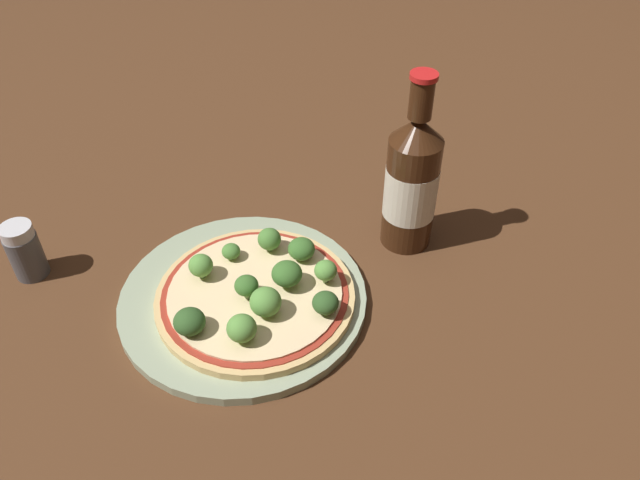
# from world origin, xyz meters

# --- Properties ---
(ground_plane) EXTENTS (3.00, 3.00, 0.00)m
(ground_plane) POSITION_xyz_m (0.00, 0.00, 0.00)
(ground_plane) COLOR #4C2D19
(plate) EXTENTS (0.29, 0.29, 0.01)m
(plate) POSITION_xyz_m (0.02, 0.01, 0.01)
(plate) COLOR #93A384
(plate) RESTS_ON ground_plane
(pizza) EXTENTS (0.23, 0.23, 0.01)m
(pizza) POSITION_xyz_m (0.02, -0.01, 0.02)
(pizza) COLOR tan
(pizza) RESTS_ON plate
(broccoli_floret_0) EXTENTS (0.03, 0.03, 0.03)m
(broccoli_floret_0) POSITION_xyz_m (-0.00, 0.05, 0.04)
(broccoli_floret_0) COLOR #7A9E5B
(broccoli_floret_0) RESTS_ON pizza
(broccoli_floret_1) EXTENTS (0.03, 0.03, 0.03)m
(broccoli_floret_1) POSITION_xyz_m (0.08, -0.07, 0.04)
(broccoli_floret_1) COLOR #7A9E5B
(broccoli_floret_1) RESTS_ON pizza
(broccoli_floret_2) EXTENTS (0.04, 0.04, 0.03)m
(broccoli_floret_2) POSITION_xyz_m (0.05, -0.04, 0.05)
(broccoli_floret_2) COLOR #7A9E5B
(broccoli_floret_2) RESTS_ON pizza
(broccoli_floret_3) EXTENTS (0.03, 0.03, 0.03)m
(broccoli_floret_3) POSITION_xyz_m (0.08, 0.02, 0.04)
(broccoli_floret_3) COLOR #7A9E5B
(broccoli_floret_3) RESTS_ON pizza
(broccoli_floret_4) EXTENTS (0.03, 0.03, 0.03)m
(broccoli_floret_4) POSITION_xyz_m (0.01, -0.01, 0.04)
(broccoli_floret_4) COLOR #7A9E5B
(broccoli_floret_4) RESTS_ON pizza
(broccoli_floret_5) EXTENTS (0.03, 0.03, 0.03)m
(broccoli_floret_5) POSITION_xyz_m (0.04, -0.09, 0.04)
(broccoli_floret_5) COLOR #7A9E5B
(broccoli_floret_5) RESTS_ON pizza
(broccoli_floret_6) EXTENTS (0.03, 0.03, 0.03)m
(broccoli_floret_6) POSITION_xyz_m (0.09, -0.02, 0.04)
(broccoli_floret_6) COLOR #7A9E5B
(broccoli_floret_6) RESTS_ON pizza
(broccoli_floret_7) EXTENTS (0.03, 0.03, 0.03)m
(broccoli_floret_7) POSITION_xyz_m (-0.04, -0.05, 0.04)
(broccoli_floret_7) COLOR #7A9E5B
(broccoli_floret_7) RESTS_ON pizza
(broccoli_floret_8) EXTENTS (0.02, 0.02, 0.02)m
(broccoli_floret_8) POSITION_xyz_m (0.04, 0.05, 0.04)
(broccoli_floret_8) COLOR #7A9E5B
(broccoli_floret_8) RESTS_ON pizza
(broccoli_floret_9) EXTENTS (0.03, 0.03, 0.03)m
(broccoli_floret_9) POSITION_xyz_m (-0.07, 0.01, 0.04)
(broccoli_floret_9) COLOR #7A9E5B
(broccoli_floret_9) RESTS_ON pizza
(broccoli_floret_10) EXTENTS (0.03, 0.03, 0.03)m
(broccoli_floret_10) POSITION_xyz_m (-0.00, -0.04, 0.04)
(broccoli_floret_10) COLOR #7A9E5B
(broccoli_floret_10) RESTS_ON pizza
(beer_bottle) EXTENTS (0.07, 0.07, 0.23)m
(beer_bottle) POSITION_xyz_m (0.22, -0.09, 0.09)
(beer_bottle) COLOR #381E0F
(beer_bottle) RESTS_ON ground_plane
(pepper_shaker) EXTENTS (0.04, 0.04, 0.07)m
(pepper_shaker) POSITION_xyz_m (-0.10, 0.25, 0.04)
(pepper_shaker) COLOR #4C4C51
(pepper_shaker) RESTS_ON ground_plane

